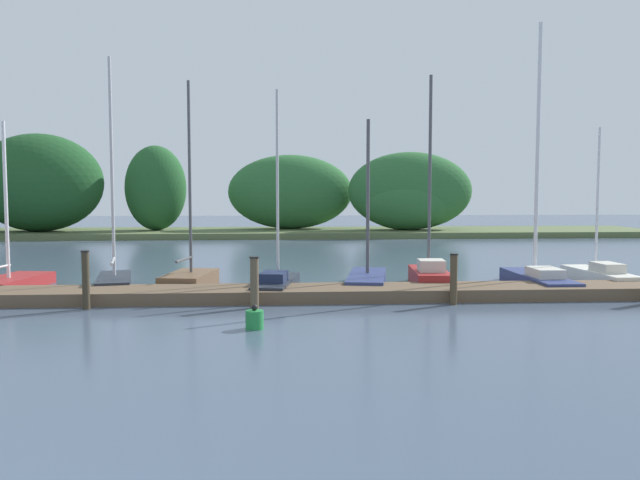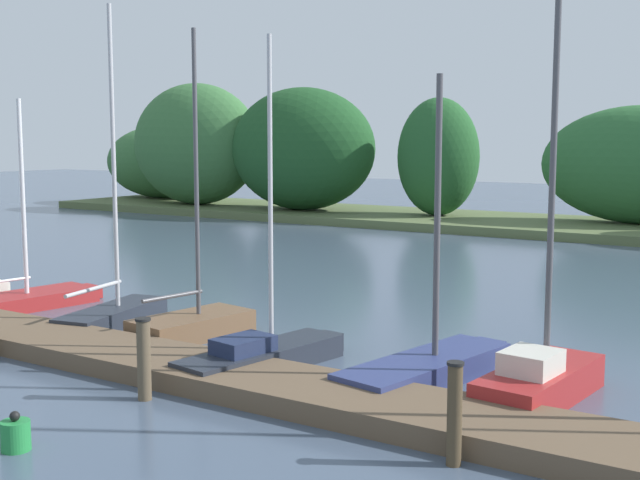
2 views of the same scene
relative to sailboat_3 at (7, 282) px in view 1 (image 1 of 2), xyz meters
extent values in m
cube|color=brown|center=(5.64, -2.33, -0.08)|extent=(29.56, 1.80, 0.35)
cube|color=#56663D|center=(5.64, 24.74, -0.06)|extent=(58.58, 8.00, 0.40)
ellipsoid|color=#2D6633|center=(17.75, 24.28, 2.88)|extent=(8.82, 3.73, 5.48)
ellipsoid|color=#1E4C23|center=(-7.63, 23.83, 3.43)|extent=(8.56, 5.44, 6.57)
ellipsoid|color=#2D6633|center=(9.33, 25.95, 2.82)|extent=(8.97, 3.85, 5.34)
ellipsoid|color=#235628|center=(-0.05, 24.76, 3.08)|extent=(4.20, 3.42, 5.88)
ellipsoid|color=#2D6633|center=(17.43, 23.87, 2.10)|extent=(6.62, 3.22, 3.92)
cube|color=maroon|center=(-0.03, -0.18, -0.07)|extent=(1.93, 4.11, 0.38)
cube|color=maroon|center=(0.25, 1.57, -0.09)|extent=(0.88, 1.09, 0.32)
cylinder|color=silver|center=(0.02, 0.11, 2.55)|extent=(0.11, 0.11, 4.86)
cube|color=#232833|center=(3.32, -0.13, -0.04)|extent=(1.61, 3.29, 0.42)
cube|color=#232833|center=(3.03, 1.26, -0.07)|extent=(0.69, 0.88, 0.36)
cylinder|color=#B7B7BC|center=(3.27, 0.10, 3.57)|extent=(0.10, 0.10, 6.80)
cylinder|color=#B7B7BC|center=(3.46, -0.76, 0.71)|extent=(0.49, 1.94, 0.09)
cube|color=brown|center=(5.64, -0.02, -0.01)|extent=(1.66, 2.79, 0.49)
cube|color=brown|center=(5.83, 1.14, -0.03)|extent=(0.78, 0.76, 0.42)
cylinder|color=#4C4C51|center=(5.67, 0.17, 3.26)|extent=(0.10, 0.10, 6.04)
cylinder|color=#4C4C51|center=(5.56, -0.51, 0.72)|extent=(0.34, 1.53, 0.08)
cube|color=#232833|center=(8.40, -1.22, -0.04)|extent=(1.51, 3.65, 0.43)
cube|color=#232833|center=(8.66, 0.35, -0.06)|extent=(0.66, 0.96, 0.36)
cube|color=#1E2847|center=(8.33, -1.66, 0.31)|extent=(0.87, 1.17, 0.28)
cylinder|color=#B7B7BC|center=(8.44, -0.96, 3.01)|extent=(0.09, 0.09, 5.68)
cube|color=navy|center=(11.28, -0.28, -0.03)|extent=(1.82, 3.97, 0.44)
cube|color=navy|center=(11.60, 1.42, -0.06)|extent=(0.79, 1.06, 0.38)
cylinder|color=#4C4C51|center=(11.33, 0.01, 2.65)|extent=(0.11, 0.11, 4.92)
cube|color=maroon|center=(13.31, -0.23, 0.02)|extent=(1.35, 3.09, 0.56)
cube|color=maroon|center=(13.44, 1.11, 0.00)|extent=(0.65, 0.80, 0.48)
cube|color=beige|center=(13.27, -0.60, 0.49)|extent=(0.88, 0.97, 0.36)
cylinder|color=#4C4C51|center=(13.33, -0.01, 3.41)|extent=(0.10, 0.10, 6.20)
cube|color=navy|center=(16.69, -0.72, -0.04)|extent=(1.16, 4.21, 0.43)
cube|color=navy|center=(16.72, 1.17, -0.06)|extent=(0.62, 1.06, 0.37)
cube|color=beige|center=(16.68, -1.24, 0.32)|extent=(0.84, 1.27, 0.28)
cylinder|color=silver|center=(16.70, -0.40, 4.14)|extent=(0.12, 0.12, 7.92)
cube|color=silver|center=(19.07, 0.00, -0.02)|extent=(1.07, 3.60, 0.46)
cube|color=silver|center=(19.00, 1.61, -0.05)|extent=(0.54, 0.91, 0.39)
cube|color=beige|center=(19.09, -0.44, 0.36)|extent=(0.74, 1.10, 0.30)
cylinder|color=silver|center=(19.06, 0.27, 2.57)|extent=(0.08, 0.08, 4.73)
cylinder|color=#3D3323|center=(3.46, -3.50, 0.49)|extent=(0.19, 0.19, 1.50)
cylinder|color=black|center=(3.46, -3.50, 1.26)|extent=(0.22, 0.22, 0.04)
cylinder|color=brown|center=(7.83, -3.65, 0.41)|extent=(0.22, 0.22, 1.33)
cylinder|color=black|center=(7.83, -3.65, 1.09)|extent=(0.26, 0.26, 0.04)
cylinder|color=#4C3D28|center=(13.20, -3.43, 0.42)|extent=(0.20, 0.20, 1.35)
cylinder|color=black|center=(13.20, -3.43, 1.12)|extent=(0.23, 0.23, 0.04)
cylinder|color=#23843D|center=(7.93, -6.21, -0.05)|extent=(0.40, 0.40, 0.41)
sphere|color=black|center=(7.93, -6.21, 0.23)|extent=(0.14, 0.14, 0.14)
camera|label=1|loc=(8.48, -20.31, 2.79)|focal=35.83mm
camera|label=2|loc=(17.34, -13.09, 4.01)|focal=46.27mm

